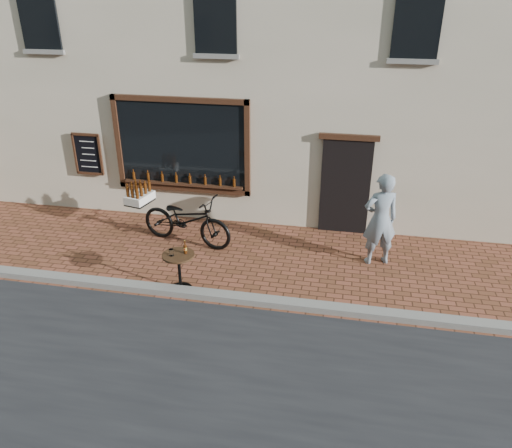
# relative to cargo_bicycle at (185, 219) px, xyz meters

# --- Properties ---
(ground) EXTENTS (90.00, 90.00, 0.00)m
(ground) POSITION_rel_cargo_bicycle_xyz_m (1.50, -2.20, -0.58)
(ground) COLOR brown
(ground) RESTS_ON ground
(kerb) EXTENTS (90.00, 0.25, 0.12)m
(kerb) POSITION_rel_cargo_bicycle_xyz_m (1.50, -2.00, -0.52)
(kerb) COLOR slate
(kerb) RESTS_ON ground
(cargo_bicycle) EXTENTS (2.59, 1.23, 1.22)m
(cargo_bicycle) POSITION_rel_cargo_bicycle_xyz_m (0.00, 0.00, 0.00)
(cargo_bicycle) COLOR black
(cargo_bicycle) RESTS_ON ground
(bistro_table) EXTENTS (0.60, 0.60, 1.03)m
(bistro_table) POSITION_rel_cargo_bicycle_xyz_m (0.51, -1.85, -0.03)
(bistro_table) COLOR black
(bistro_table) RESTS_ON ground
(pedestrian) EXTENTS (0.82, 0.67, 1.95)m
(pedestrian) POSITION_rel_cargo_bicycle_xyz_m (4.15, -0.07, 0.39)
(pedestrian) COLOR slate
(pedestrian) RESTS_ON ground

